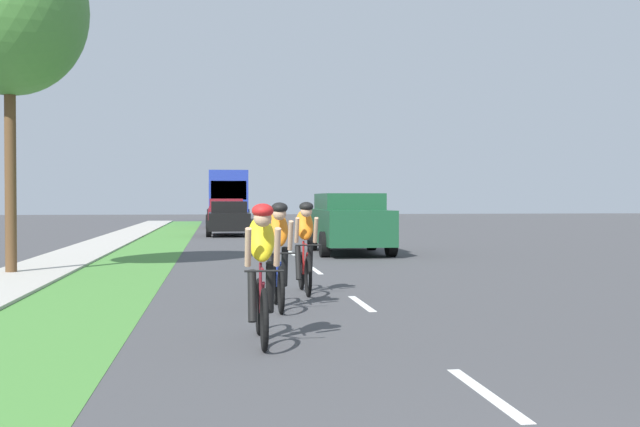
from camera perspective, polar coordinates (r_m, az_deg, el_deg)
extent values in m
plane|color=#424244|center=(21.98, -1.78, -3.17)|extent=(120.00, 120.00, 0.00)
cube|color=#478438|center=(21.96, -13.07, -3.19)|extent=(2.10, 70.00, 0.01)
cube|color=#B2ADA3|center=(22.23, -18.03, -3.16)|extent=(1.76, 70.00, 0.10)
cube|color=white|center=(6.79, 12.11, -12.80)|extent=(0.12, 1.80, 0.01)
cube|color=white|center=(12.12, 3.08, -6.63)|extent=(0.12, 1.80, 0.01)
cube|color=white|center=(17.62, -0.32, -4.21)|extent=(0.12, 1.80, 0.01)
cube|color=white|center=(23.17, -2.08, -2.94)|extent=(0.12, 1.80, 0.01)
cube|color=white|center=(28.73, -3.16, -2.16)|extent=(0.12, 1.80, 0.01)
cube|color=white|center=(34.31, -3.89, -1.63)|extent=(0.12, 1.80, 0.01)
cube|color=white|center=(39.90, -4.41, -1.25)|extent=(0.12, 1.80, 0.01)
cube|color=white|center=(45.48, -4.81, -0.97)|extent=(0.12, 1.80, 0.01)
cube|color=white|center=(51.08, -5.12, -0.74)|extent=(0.12, 1.80, 0.01)
torus|color=black|center=(9.36, -4.52, -6.84)|extent=(0.06, 0.68, 0.68)
torus|color=black|center=(8.34, -4.13, -7.82)|extent=(0.06, 0.68, 0.68)
cylinder|color=maroon|center=(8.73, -4.30, -6.23)|extent=(0.04, 0.59, 0.43)
cylinder|color=maroon|center=(8.99, -4.40, -5.37)|extent=(0.04, 0.04, 0.55)
cylinder|color=maroon|center=(8.74, -4.32, -4.04)|extent=(0.03, 0.55, 0.03)
cylinder|color=black|center=(8.29, -4.14, -4.25)|extent=(0.42, 0.02, 0.02)
ellipsoid|color=yellow|center=(8.79, -4.35, -1.85)|extent=(0.30, 0.54, 0.63)
sphere|color=tan|center=(8.50, -4.24, -0.33)|extent=(0.20, 0.20, 0.20)
ellipsoid|color=red|center=(8.50, -4.25, 0.21)|extent=(0.24, 0.28, 0.16)
cylinder|color=tan|center=(8.50, -5.32, -2.49)|extent=(0.07, 0.26, 0.45)
cylinder|color=tan|center=(8.52, -3.17, -2.48)|extent=(0.07, 0.26, 0.45)
cylinder|color=black|center=(8.92, -5.02, -6.07)|extent=(0.10, 0.30, 0.60)
cylinder|color=black|center=(8.87, -3.71, -5.46)|extent=(0.10, 0.25, 0.61)
torus|color=black|center=(12.02, -3.30, -5.08)|extent=(0.06, 0.68, 0.68)
torus|color=black|center=(10.99, -2.89, -5.65)|extent=(0.06, 0.68, 0.68)
cylinder|color=#23389E|center=(11.39, -3.07, -4.51)|extent=(0.04, 0.59, 0.43)
cylinder|color=#23389E|center=(11.66, -3.18, -3.89)|extent=(0.04, 0.04, 0.55)
cylinder|color=#23389E|center=(11.41, -3.09, -2.83)|extent=(0.03, 0.55, 0.03)
cylinder|color=black|center=(10.97, -2.90, -2.94)|extent=(0.42, 0.02, 0.02)
ellipsoid|color=orange|center=(11.47, -3.12, -1.17)|extent=(0.30, 0.54, 0.63)
sphere|color=tan|center=(11.18, -3.00, 0.01)|extent=(0.20, 0.20, 0.20)
ellipsoid|color=black|center=(11.18, -3.00, 0.42)|extent=(0.24, 0.28, 0.16)
cylinder|color=tan|center=(11.18, -3.82, -1.63)|extent=(0.07, 0.26, 0.45)
cylinder|color=tan|center=(11.20, -2.19, -1.63)|extent=(0.07, 0.26, 0.45)
cylinder|color=black|center=(11.58, -3.64, -4.42)|extent=(0.10, 0.30, 0.60)
cylinder|color=black|center=(11.54, -2.63, -3.94)|extent=(0.10, 0.25, 0.61)
torus|color=black|center=(13.91, -1.38, -4.24)|extent=(0.06, 0.68, 0.68)
torus|color=black|center=(12.88, -0.88, -4.66)|extent=(0.06, 0.68, 0.68)
cylinder|color=red|center=(13.28, -1.09, -3.71)|extent=(0.04, 0.59, 0.43)
cylinder|color=red|center=(13.55, -1.23, -3.19)|extent=(0.04, 0.04, 0.55)
cylinder|color=red|center=(13.31, -1.12, -2.28)|extent=(0.03, 0.55, 0.03)
cylinder|color=black|center=(12.86, -0.89, -2.35)|extent=(0.42, 0.02, 0.02)
ellipsoid|color=orange|center=(13.36, -1.15, -0.85)|extent=(0.30, 0.54, 0.63)
sphere|color=tan|center=(13.08, -1.02, 0.16)|extent=(0.20, 0.20, 0.20)
ellipsoid|color=black|center=(13.08, -1.02, 0.52)|extent=(0.24, 0.28, 0.16)
cylinder|color=tan|center=(13.07, -1.71, -1.24)|extent=(0.07, 0.26, 0.45)
cylinder|color=tan|center=(13.11, -0.32, -1.23)|extent=(0.07, 0.26, 0.45)
cylinder|color=black|center=(13.47, -1.61, -3.64)|extent=(0.10, 0.30, 0.60)
cylinder|color=black|center=(13.43, -0.74, -3.23)|extent=(0.10, 0.25, 0.61)
cube|color=#194C2D|center=(23.13, 2.19, -0.95)|extent=(1.90, 4.70, 1.00)
cube|color=#194C2D|center=(23.31, 2.11, 0.84)|extent=(1.71, 2.91, 0.52)
cube|color=#1E2833|center=(22.07, 2.66, 0.51)|extent=(1.56, 0.08, 0.44)
cylinder|color=black|center=(21.61, 0.34, -2.28)|extent=(0.25, 0.72, 0.72)
cylinder|color=black|center=(21.95, 5.26, -2.24)|extent=(0.25, 0.72, 0.72)
cylinder|color=black|center=(24.40, -0.58, -1.90)|extent=(0.25, 0.72, 0.72)
cylinder|color=black|center=(24.71, 3.80, -1.86)|extent=(0.25, 0.72, 0.72)
cube|color=black|center=(34.64, -6.72, -0.56)|extent=(1.76, 4.30, 0.76)
cube|color=black|center=(34.78, -6.73, 0.47)|extent=(1.55, 2.24, 0.52)
cube|color=#1E2833|center=(33.81, -6.70, 0.42)|extent=(1.44, 0.08, 0.44)
cylinder|color=black|center=(33.31, -8.20, -1.18)|extent=(0.22, 0.64, 0.64)
cylinder|color=black|center=(33.34, -5.17, -1.17)|extent=(0.22, 0.64, 0.64)
cylinder|color=black|center=(35.98, -8.16, -1.01)|extent=(0.22, 0.64, 0.64)
cylinder|color=black|center=(36.01, -5.35, -1.01)|extent=(0.22, 0.64, 0.64)
cube|color=maroon|center=(44.07, -6.94, -0.11)|extent=(1.96, 5.10, 0.76)
cube|color=maroon|center=(43.30, -6.93, 0.67)|extent=(1.80, 1.78, 0.64)
cube|color=#1E2833|center=(42.59, -6.92, 0.63)|extent=(1.67, 0.08, 0.52)
cube|color=maroon|center=(45.09, -8.10, 0.30)|extent=(0.08, 2.81, 0.40)
cube|color=maroon|center=(45.11, -5.81, 0.30)|extent=(0.08, 2.81, 0.40)
cube|color=maroon|center=(46.58, -6.98, 0.33)|extent=(1.80, 0.08, 0.40)
cylinder|color=black|center=(42.55, -8.23, -0.61)|extent=(0.26, 0.76, 0.76)
cylinder|color=black|center=(42.58, -5.60, -0.60)|extent=(0.26, 0.76, 0.76)
cylinder|color=black|center=(45.61, -8.19, -0.50)|extent=(0.26, 0.76, 0.76)
cylinder|color=black|center=(45.63, -5.73, -0.49)|extent=(0.26, 0.76, 0.76)
cube|color=#23389E|center=(55.24, -6.83, 1.39)|extent=(2.50, 11.60, 3.10)
cube|color=#1E2833|center=(55.25, -6.84, 1.80)|extent=(2.52, 10.67, 0.64)
cube|color=#1E2833|center=(49.48, -6.74, 1.71)|extent=(2.25, 0.06, 1.20)
cylinder|color=black|center=(51.48, -8.16, -0.21)|extent=(0.28, 0.96, 0.96)
cylinder|color=black|center=(51.52, -5.38, -0.20)|extent=(0.28, 0.96, 0.96)
cylinder|color=black|center=(58.44, -8.10, -0.05)|extent=(0.28, 0.96, 0.96)
cylinder|color=black|center=(58.47, -5.65, -0.05)|extent=(0.28, 0.96, 0.96)
cylinder|color=brown|center=(17.94, -21.83, 2.76)|extent=(0.24, 0.24, 4.36)
ellipsoid|color=#478438|center=(18.39, -21.91, 13.75)|extent=(3.33, 3.33, 3.66)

